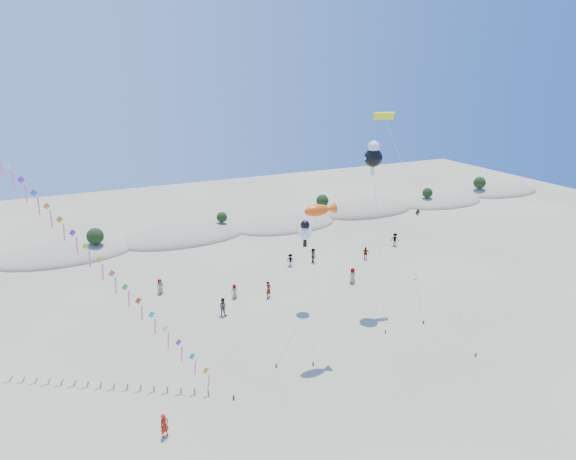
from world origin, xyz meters
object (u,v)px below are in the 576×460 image
Objects in this scene: parafoil_kite at (386,121)px; flyer_foreground at (164,425)px; kite_train at (42,203)px; fish_kite at (320,210)px.

flyer_foreground is (-25.09, -12.00, -17.74)m from parafoil_kite.
parafoil_kite is (30.83, -1.45, 5.02)m from kite_train.
fish_kite is 13.81m from parafoil_kite.
parafoil_kite reaches higher than fish_kite.
parafoil_kite is at bearing -2.70° from kite_train.
kite_train is 19.38m from flyer_foreground.
kite_train is 15.27× the size of flyer_foreground.
fish_kite is 19.44m from flyer_foreground.
fish_kite is at bearing -148.59° from parafoil_kite.
kite_train is at bearing 158.60° from fish_kite.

